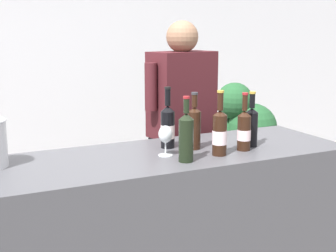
{
  "coord_description": "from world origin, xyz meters",
  "views": [
    {
      "loc": [
        -0.99,
        -2.26,
        1.66
      ],
      "look_at": [
        0.07,
        0.0,
        1.15
      ],
      "focal_mm": 50.6,
      "sensor_mm": 36.0,
      "label": 1
    }
  ],
  "objects_px": {
    "wine_bottle_4": "(244,130)",
    "wine_bottle_5": "(251,125)",
    "wine_glass": "(165,136)",
    "wine_bottle_3": "(186,136)",
    "wine_bottle_2": "(220,132)",
    "person_server": "(182,149)",
    "wine_bottle_0": "(194,126)",
    "wine_bottle_1": "(168,126)",
    "potted_shrub": "(238,134)"
  },
  "relations": [
    {
      "from": "wine_bottle_0",
      "to": "wine_glass",
      "type": "distance_m",
      "value": 0.22
    },
    {
      "from": "wine_bottle_5",
      "to": "person_server",
      "type": "relative_size",
      "value": 0.18
    },
    {
      "from": "wine_bottle_2",
      "to": "wine_bottle_3",
      "type": "height_order",
      "value": "wine_bottle_2"
    },
    {
      "from": "wine_bottle_2",
      "to": "person_server",
      "type": "bearing_deg",
      "value": 77.87
    },
    {
      "from": "wine_bottle_4",
      "to": "potted_shrub",
      "type": "xyz_separation_m",
      "value": [
        0.88,
        1.36,
        -0.39
      ]
    },
    {
      "from": "wine_bottle_3",
      "to": "person_server",
      "type": "distance_m",
      "value": 0.94
    },
    {
      "from": "wine_bottle_4",
      "to": "wine_bottle_5",
      "type": "xyz_separation_m",
      "value": [
        0.09,
        0.06,
        0.01
      ]
    },
    {
      "from": "wine_bottle_2",
      "to": "wine_bottle_3",
      "type": "bearing_deg",
      "value": -171.09
    },
    {
      "from": "wine_bottle_0",
      "to": "wine_bottle_1",
      "type": "distance_m",
      "value": 0.15
    },
    {
      "from": "wine_bottle_5",
      "to": "person_server",
      "type": "distance_m",
      "value": 0.74
    },
    {
      "from": "wine_bottle_1",
      "to": "wine_bottle_3",
      "type": "bearing_deg",
      "value": -97.38
    },
    {
      "from": "wine_bottle_1",
      "to": "wine_bottle_4",
      "type": "relative_size",
      "value": 1.08
    },
    {
      "from": "wine_bottle_3",
      "to": "person_server",
      "type": "relative_size",
      "value": 0.2
    },
    {
      "from": "wine_bottle_0",
      "to": "wine_glass",
      "type": "bearing_deg",
      "value": -163.11
    },
    {
      "from": "wine_bottle_2",
      "to": "wine_bottle_5",
      "type": "relative_size",
      "value": 1.1
    },
    {
      "from": "wine_bottle_3",
      "to": "potted_shrub",
      "type": "distance_m",
      "value": 1.96
    },
    {
      "from": "wine_bottle_1",
      "to": "wine_glass",
      "type": "bearing_deg",
      "value": -119.08
    },
    {
      "from": "wine_bottle_4",
      "to": "wine_bottle_2",
      "type": "bearing_deg",
      "value": -169.27
    },
    {
      "from": "wine_bottle_1",
      "to": "potted_shrub",
      "type": "distance_m",
      "value": 1.72
    },
    {
      "from": "wine_bottle_0",
      "to": "wine_bottle_4",
      "type": "relative_size",
      "value": 1.0
    },
    {
      "from": "wine_glass",
      "to": "wine_bottle_4",
      "type": "bearing_deg",
      "value": -10.22
    },
    {
      "from": "wine_bottle_5",
      "to": "person_server",
      "type": "height_order",
      "value": "person_server"
    },
    {
      "from": "wine_bottle_5",
      "to": "wine_bottle_0",
      "type": "bearing_deg",
      "value": 165.23
    },
    {
      "from": "wine_bottle_2",
      "to": "wine_bottle_3",
      "type": "relative_size",
      "value": 1.04
    },
    {
      "from": "wine_bottle_2",
      "to": "wine_glass",
      "type": "bearing_deg",
      "value": 156.74
    },
    {
      "from": "wine_bottle_4",
      "to": "wine_bottle_5",
      "type": "distance_m",
      "value": 0.11
    },
    {
      "from": "wine_bottle_2",
      "to": "wine_bottle_5",
      "type": "bearing_deg",
      "value": 18.79
    },
    {
      "from": "person_server",
      "to": "potted_shrub",
      "type": "bearing_deg",
      "value": 34.94
    },
    {
      "from": "wine_bottle_0",
      "to": "person_server",
      "type": "distance_m",
      "value": 0.7
    },
    {
      "from": "wine_bottle_0",
      "to": "wine_bottle_1",
      "type": "bearing_deg",
      "value": 143.68
    },
    {
      "from": "wine_bottle_1",
      "to": "wine_bottle_2",
      "type": "bearing_deg",
      "value": -56.02
    },
    {
      "from": "wine_bottle_1",
      "to": "wine_bottle_5",
      "type": "relative_size",
      "value": 1.1
    },
    {
      "from": "wine_bottle_3",
      "to": "wine_glass",
      "type": "xyz_separation_m",
      "value": [
        -0.05,
        0.15,
        -0.02
      ]
    },
    {
      "from": "person_server",
      "to": "wine_glass",
      "type": "bearing_deg",
      "value": -123.27
    },
    {
      "from": "wine_bottle_2",
      "to": "person_server",
      "type": "xyz_separation_m",
      "value": [
        0.17,
        0.77,
        -0.29
      ]
    },
    {
      "from": "wine_bottle_3",
      "to": "wine_bottle_2",
      "type": "bearing_deg",
      "value": 8.91
    },
    {
      "from": "wine_bottle_5",
      "to": "potted_shrub",
      "type": "height_order",
      "value": "wine_bottle_5"
    },
    {
      "from": "wine_bottle_4",
      "to": "wine_glass",
      "type": "bearing_deg",
      "value": 169.78
    },
    {
      "from": "wine_bottle_3",
      "to": "wine_glass",
      "type": "distance_m",
      "value": 0.16
    },
    {
      "from": "wine_bottle_1",
      "to": "wine_bottle_0",
      "type": "bearing_deg",
      "value": -36.32
    },
    {
      "from": "wine_bottle_2",
      "to": "wine_bottle_4",
      "type": "height_order",
      "value": "wine_bottle_2"
    },
    {
      "from": "wine_bottle_3",
      "to": "person_server",
      "type": "height_order",
      "value": "person_server"
    },
    {
      "from": "wine_bottle_3",
      "to": "wine_bottle_4",
      "type": "height_order",
      "value": "wine_bottle_3"
    },
    {
      "from": "person_server",
      "to": "potted_shrub",
      "type": "height_order",
      "value": "person_server"
    },
    {
      "from": "wine_bottle_1",
      "to": "wine_bottle_3",
      "type": "height_order",
      "value": "wine_bottle_1"
    },
    {
      "from": "wine_bottle_0",
      "to": "potted_shrub",
      "type": "height_order",
      "value": "wine_bottle_0"
    },
    {
      "from": "wine_glass",
      "to": "wine_bottle_3",
      "type": "bearing_deg",
      "value": -72.72
    },
    {
      "from": "wine_bottle_0",
      "to": "wine_bottle_3",
      "type": "bearing_deg",
      "value": -127.39
    },
    {
      "from": "wine_glass",
      "to": "wine_bottle_2",
      "type": "bearing_deg",
      "value": -23.26
    },
    {
      "from": "wine_bottle_5",
      "to": "person_server",
      "type": "xyz_separation_m",
      "value": [
        -0.1,
        0.68,
        -0.28
      ]
    }
  ]
}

